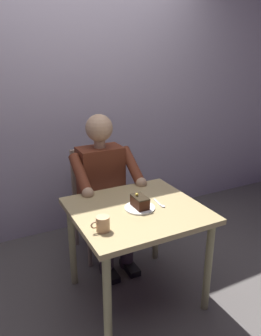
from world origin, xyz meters
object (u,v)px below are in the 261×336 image
at_px(dining_table, 137,221).
at_px(dessert_spoon, 160,204).
at_px(coffee_cup, 103,223).
at_px(chair, 97,195).
at_px(seated_person, 104,187).
at_px(cake_slice, 140,202).

xyz_separation_m(dining_table, dessert_spoon, (-0.17, 0.03, 0.10)).
distance_m(dining_table, dessert_spoon, 0.20).
bearing_deg(coffee_cup, chair, -109.08).
height_order(chair, dessert_spoon, chair).
bearing_deg(seated_person, cake_slice, 91.45).
xyz_separation_m(chair, coffee_cup, (0.31, 0.90, 0.25)).
height_order(chair, cake_slice, chair).
bearing_deg(coffee_cup, dining_table, -151.53).
distance_m(chair, dessert_spoon, 0.81).
distance_m(chair, coffee_cup, 0.99).
height_order(seated_person, coffee_cup, seated_person).
bearing_deg(chair, cake_slice, 91.12).
xyz_separation_m(dining_table, seated_person, (0.00, -0.56, 0.04)).
bearing_deg(dining_table, chair, -90.00).
bearing_deg(chair, dining_table, 90.00).
height_order(dining_table, dessert_spoon, dessert_spoon).
height_order(seated_person, cake_slice, seated_person).
distance_m(chair, seated_person, 0.23).
relative_size(seated_person, cake_slice, 9.13).
xyz_separation_m(seated_person, cake_slice, (-0.01, 0.58, 0.11)).
distance_m(dining_table, chair, 0.74).
relative_size(dining_table, cake_slice, 6.26).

